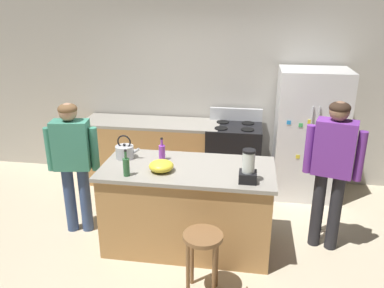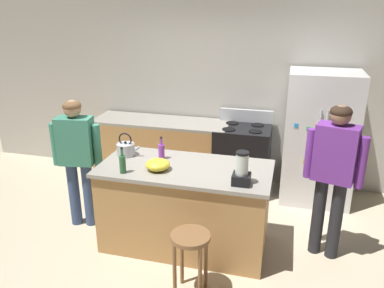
% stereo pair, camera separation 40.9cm
% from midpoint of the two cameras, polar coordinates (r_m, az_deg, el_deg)
% --- Properties ---
extents(ground_plane, '(14.00, 14.00, 0.00)m').
position_cam_midpoint_polar(ground_plane, '(4.53, -3.27, -14.53)').
color(ground_plane, beige).
extents(back_wall, '(8.00, 0.10, 2.70)m').
position_cam_midpoint_polar(back_wall, '(5.78, 0.49, 7.90)').
color(back_wall, '#BCB7AD').
rests_on(back_wall, ground_plane).
extents(kitchen_island, '(1.82, 0.87, 0.95)m').
position_cam_midpoint_polar(kitchen_island, '(4.28, -3.40, -9.27)').
color(kitchen_island, '#B7844C').
rests_on(kitchen_island, ground_plane).
extents(back_counter_run, '(2.00, 0.64, 0.95)m').
position_cam_midpoint_polar(back_counter_run, '(5.82, -7.92, -1.20)').
color(back_counter_run, '#B7844C').
rests_on(back_counter_run, ground_plane).
extents(refrigerator, '(0.90, 0.73, 1.77)m').
position_cam_midpoint_polar(refrigerator, '(5.44, 14.82, 1.35)').
color(refrigerator, silver).
rests_on(refrigerator, ground_plane).
extents(stove_range, '(0.76, 0.65, 1.13)m').
position_cam_midpoint_polar(stove_range, '(5.58, 4.07, -1.90)').
color(stove_range, black).
rests_on(stove_range, ground_plane).
extents(person_by_island_left, '(0.60, 0.28, 1.56)m').
position_cam_midpoint_polar(person_by_island_left, '(4.61, -19.62, -1.81)').
color(person_by_island_left, '#384C7A').
rests_on(person_by_island_left, ground_plane).
extents(person_by_sink_right, '(0.59, 0.32, 1.66)m').
position_cam_midpoint_polar(person_by_sink_right, '(4.20, 17.43, -2.71)').
color(person_by_sink_right, '#26262B').
rests_on(person_by_sink_right, ground_plane).
extents(bar_stool, '(0.36, 0.36, 0.64)m').
position_cam_midpoint_polar(bar_stool, '(3.59, -1.77, -15.13)').
color(bar_stool, brown).
rests_on(bar_stool, ground_plane).
extents(blender_appliance, '(0.17, 0.17, 0.33)m').
position_cam_midpoint_polar(blender_appliance, '(3.70, 5.17, -3.67)').
color(blender_appliance, black).
rests_on(blender_appliance, kitchen_island).
extents(bottle_soda, '(0.07, 0.07, 0.26)m').
position_cam_midpoint_polar(bottle_soda, '(4.24, -7.21, -1.22)').
color(bottle_soda, purple).
rests_on(bottle_soda, kitchen_island).
extents(bottle_olive_oil, '(0.07, 0.07, 0.28)m').
position_cam_midpoint_polar(bottle_olive_oil, '(3.92, -12.64, -3.28)').
color(bottle_olive_oil, '#2D6638').
rests_on(bottle_olive_oil, kitchen_island).
extents(mixing_bowl, '(0.25, 0.25, 0.11)m').
position_cam_midpoint_polar(mixing_bowl, '(3.98, -7.50, -3.28)').
color(mixing_bowl, yellow).
rests_on(mixing_bowl, kitchen_island).
extents(tea_kettle, '(0.28, 0.20, 0.27)m').
position_cam_midpoint_polar(tea_kettle, '(4.37, -12.54, -1.11)').
color(tea_kettle, '#B7BABF').
rests_on(tea_kettle, kitchen_island).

